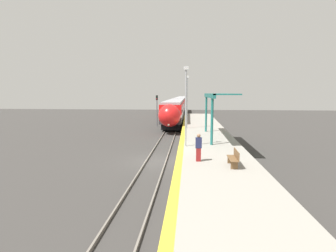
{
  "coord_description": "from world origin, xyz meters",
  "views": [
    {
      "loc": [
        2.36,
        -18.69,
        5.0
      ],
      "look_at": [
        0.56,
        3.62,
        2.17
      ],
      "focal_mm": 28.0,
      "sensor_mm": 36.0,
      "label": 1
    }
  ],
  "objects_px": {
    "platform_bench": "(234,158)",
    "railway_signal": "(157,108)",
    "person_waiting": "(199,147)",
    "train": "(179,105)",
    "lamppost_mid": "(187,99)",
    "lamppost_near": "(186,102)"
  },
  "relations": [
    {
      "from": "platform_bench",
      "to": "railway_signal",
      "type": "relative_size",
      "value": 0.33
    },
    {
      "from": "person_waiting",
      "to": "railway_signal",
      "type": "relative_size",
      "value": 0.35
    },
    {
      "from": "train",
      "to": "person_waiting",
      "type": "height_order",
      "value": "train"
    },
    {
      "from": "train",
      "to": "person_waiting",
      "type": "bearing_deg",
      "value": -86.56
    },
    {
      "from": "platform_bench",
      "to": "person_waiting",
      "type": "bearing_deg",
      "value": 154.46
    },
    {
      "from": "platform_bench",
      "to": "person_waiting",
      "type": "relative_size",
      "value": 0.96
    },
    {
      "from": "person_waiting",
      "to": "lamppost_mid",
      "type": "xyz_separation_m",
      "value": [
        -0.81,
        14.54,
        2.5
      ]
    },
    {
      "from": "lamppost_near",
      "to": "lamppost_mid",
      "type": "bearing_deg",
      "value": 90.0
    },
    {
      "from": "railway_signal",
      "to": "lamppost_near",
      "type": "distance_m",
      "value": 20.18
    },
    {
      "from": "person_waiting",
      "to": "lamppost_mid",
      "type": "relative_size",
      "value": 0.28
    },
    {
      "from": "platform_bench",
      "to": "lamppost_near",
      "type": "distance_m",
      "value": 6.54
    },
    {
      "from": "train",
      "to": "platform_bench",
      "type": "distance_m",
      "value": 49.84
    },
    {
      "from": "platform_bench",
      "to": "railway_signal",
      "type": "height_order",
      "value": "railway_signal"
    },
    {
      "from": "lamppost_near",
      "to": "railway_signal",
      "type": "bearing_deg",
      "value": 103.09
    },
    {
      "from": "lamppost_near",
      "to": "person_waiting",
      "type": "bearing_deg",
      "value": -79.38
    },
    {
      "from": "person_waiting",
      "to": "railway_signal",
      "type": "height_order",
      "value": "railway_signal"
    },
    {
      "from": "lamppost_near",
      "to": "platform_bench",
      "type": "bearing_deg",
      "value": -62.66
    },
    {
      "from": "railway_signal",
      "to": "lamppost_mid",
      "type": "height_order",
      "value": "lamppost_mid"
    },
    {
      "from": "train",
      "to": "lamppost_mid",
      "type": "height_order",
      "value": "lamppost_mid"
    },
    {
      "from": "platform_bench",
      "to": "lamppost_mid",
      "type": "bearing_deg",
      "value": 99.93
    },
    {
      "from": "person_waiting",
      "to": "train",
      "type": "bearing_deg",
      "value": 93.44
    },
    {
      "from": "person_waiting",
      "to": "railway_signal",
      "type": "distance_m",
      "value": 24.53
    }
  ]
}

